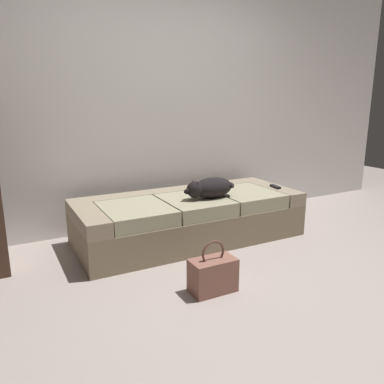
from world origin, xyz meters
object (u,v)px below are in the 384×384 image
at_px(couch, 189,218).
at_px(handbag, 213,275).
at_px(tv_remote, 275,187).
at_px(dog_dark, 210,188).

distance_m(couch, handbag, 1.04).
bearing_deg(handbag, tv_remote, 34.61).
bearing_deg(handbag, dog_dark, 61.04).
relative_size(couch, dog_dark, 3.88).
height_order(couch, tv_remote, tv_remote).
xyz_separation_m(couch, dog_dark, (0.14, -0.14, 0.31)).
height_order(dog_dark, tv_remote, dog_dark).
height_order(couch, handbag, couch).
bearing_deg(tv_remote, handbag, -136.35).
bearing_deg(dog_dark, handbag, -118.96).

